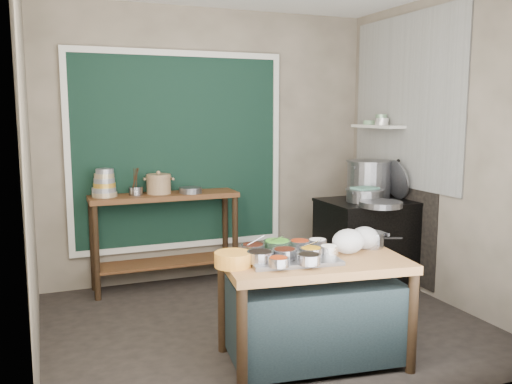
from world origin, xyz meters
name	(u,v)px	position (x,y,z in m)	size (l,w,h in m)	color
floor	(265,325)	(0.00, 0.00, -0.01)	(3.50, 3.00, 0.02)	#2C2622
back_wall	(210,145)	(0.00, 1.51, 1.40)	(3.50, 0.02, 2.80)	gray
left_wall	(26,164)	(-1.76, 0.00, 1.40)	(0.02, 3.00, 2.80)	gray
right_wall	(443,151)	(1.76, 0.00, 1.40)	(0.02, 3.00, 2.80)	gray
curtain_panel	(179,151)	(-0.35, 1.47, 1.35)	(2.10, 0.02, 1.90)	black
curtain_frame	(179,151)	(-0.35, 1.46, 1.35)	(2.22, 0.03, 2.02)	beige
tile_panel	(405,102)	(1.74, 0.55, 1.85)	(0.02, 1.70, 1.70)	#B2B2AA
soot_patch	(395,214)	(1.74, 0.65, 0.70)	(0.01, 1.30, 1.30)	black
wall_shelf	(378,126)	(1.63, 0.85, 1.60)	(0.22, 0.70, 0.03)	beige
prep_table	(313,310)	(0.05, -0.75, 0.38)	(1.25, 0.72, 0.75)	#925D35
back_counter	(165,241)	(-0.55, 1.28, 0.47)	(1.45, 0.40, 0.95)	#502E17
stove_block	(368,245)	(1.35, 0.55, 0.42)	(0.90, 0.68, 0.85)	black
stove_top	(369,202)	(1.35, 0.55, 0.86)	(0.92, 0.69, 0.03)	black
condiment_tray	(291,258)	(-0.12, -0.73, 0.76)	(0.61, 0.43, 0.03)	gray
condiment_bowls	(287,251)	(-0.14, -0.71, 0.81)	(0.68, 0.54, 0.08)	gray
yellow_basin	(233,259)	(-0.53, -0.73, 0.80)	(0.25, 0.25, 0.09)	orange
saucepan	(370,240)	(0.59, -0.63, 0.81)	(0.21, 0.21, 0.12)	gray
plastic_bag_a	(348,241)	(0.34, -0.72, 0.84)	(0.24, 0.20, 0.18)	white
plastic_bag_b	(364,238)	(0.51, -0.66, 0.83)	(0.22, 0.19, 0.17)	white
bowl_stack	(104,185)	(-1.12, 1.30, 1.07)	(0.24, 0.24, 0.27)	tan
utensil_cup	(136,191)	(-0.83, 1.28, 0.99)	(0.14, 0.14, 0.08)	gray
ceramic_crock	(159,185)	(-0.60, 1.31, 1.04)	(0.26, 0.26, 0.17)	#91734F
wide_bowl	(191,190)	(-0.30, 1.22, 0.98)	(0.23, 0.23, 0.06)	gray
stock_pot	(369,179)	(1.47, 0.75, 1.07)	(0.48, 0.48, 0.38)	gray
pot_lid	(396,179)	(1.65, 0.53, 1.08)	(0.40, 0.40, 0.02)	gray
steamer	(365,195)	(1.26, 0.50, 0.94)	(0.38, 0.38, 0.12)	gray
green_cloth	(365,188)	(1.26, 0.50, 1.01)	(0.23, 0.18, 0.02)	#58947D
shallow_pan	(381,204)	(1.23, 0.18, 0.91)	(0.40, 0.40, 0.05)	gray
shelf_bowl_stack	(382,120)	(1.63, 0.79, 1.67)	(0.14, 0.14, 0.11)	silver
shelf_bowl_green	(369,123)	(1.63, 1.02, 1.64)	(0.12, 0.12, 0.04)	gray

